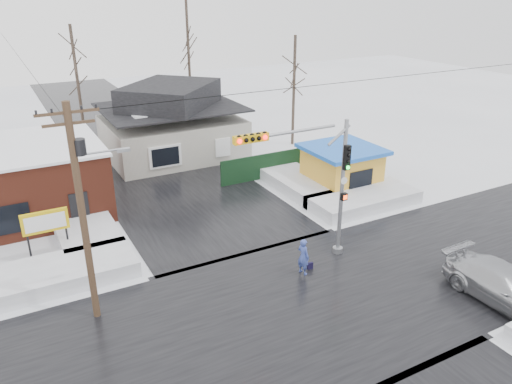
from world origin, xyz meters
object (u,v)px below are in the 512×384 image
pedestrian (303,257)px  utility_pole (83,203)px  marquee_sign (45,223)px  car (505,286)px  traffic_signal (317,175)px  kiosk (341,168)px

pedestrian → utility_pole: bearing=68.1°
marquee_sign → car: marquee_sign is taller
traffic_signal → car: 9.39m
utility_pole → marquee_sign: utility_pole is taller
car → utility_pole: bearing=152.7°
traffic_signal → pedestrian: (-1.11, -0.79, -3.63)m
traffic_signal → kiosk: (7.07, 7.03, -3.08)m
traffic_signal → car: size_ratio=1.27×
traffic_signal → marquee_sign: size_ratio=2.75×
utility_pole → pedestrian: 10.25m
pedestrian → marquee_sign: bearing=40.9°
pedestrian → car: size_ratio=0.33×
marquee_sign → kiosk: bearing=1.6°
utility_pole → marquee_sign: bearing=100.1°
marquee_sign → kiosk: 18.51m
utility_pole → pedestrian: (9.25, -1.33, -4.21)m
utility_pole → marquee_sign: (-1.07, 5.99, -3.19)m
traffic_signal → pedestrian: traffic_signal is taller
traffic_signal → car: (5.22, -6.85, -3.74)m
kiosk → car: bearing=-97.6°
marquee_sign → pedestrian: bearing=-35.3°
kiosk → car: 14.02m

